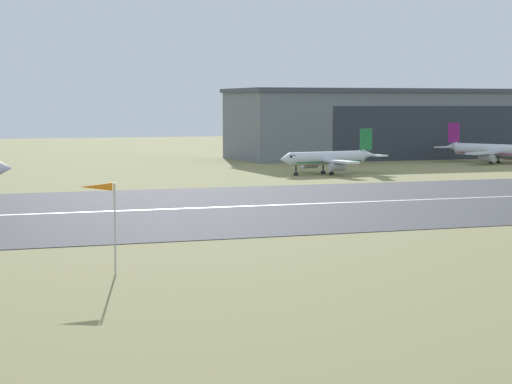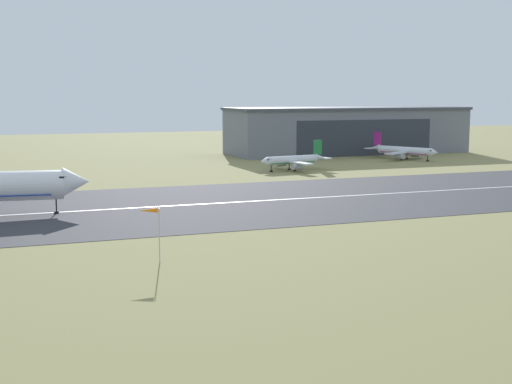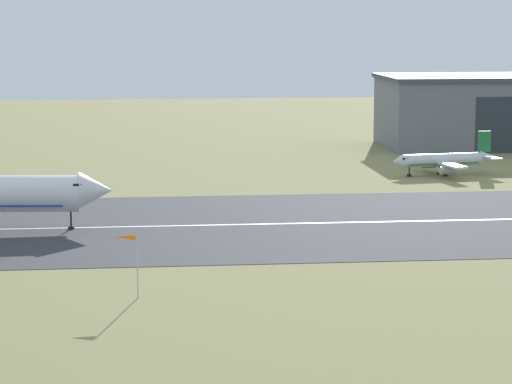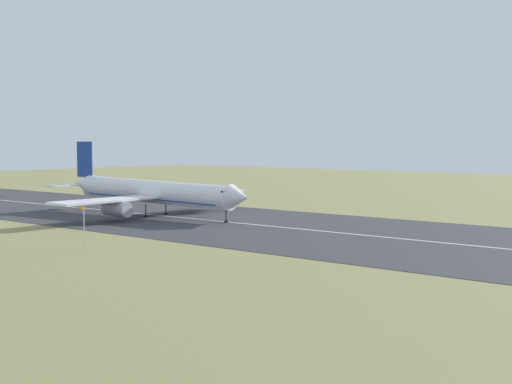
% 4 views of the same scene
% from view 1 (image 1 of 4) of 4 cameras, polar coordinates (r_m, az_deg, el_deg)
% --- Properties ---
extents(runway_strip, '(378.57, 53.48, 0.06)m').
position_cam_1_polar(runway_strip, '(124.34, 5.06, -0.62)').
color(runway_strip, '#333338').
rests_on(runway_strip, ground_plane).
extents(runway_centreline, '(340.71, 0.70, 0.01)m').
position_cam_1_polar(runway_centreline, '(124.33, 5.06, -0.60)').
color(runway_centreline, silver).
rests_on(runway_centreline, runway_strip).
extents(hangar_building, '(82.63, 25.75, 15.61)m').
position_cam_1_polar(hangar_building, '(232.31, 8.69, 3.91)').
color(hangar_building, slate).
rests_on(hangar_building, ground_plane).
extents(airplane_parked_west, '(18.97, 23.61, 8.16)m').
position_cam_1_polar(airplane_parked_west, '(210.95, 13.45, 2.33)').
color(airplane_parked_west, silver).
rests_on(airplane_parked_west, ground_plane).
extents(airplane_parked_centre, '(20.02, 17.93, 7.84)m').
position_cam_1_polar(airplane_parked_centre, '(174.52, 4.13, 1.93)').
color(airplane_parked_centre, silver).
rests_on(airplane_parked_centre, ground_plane).
extents(windsock_pole, '(2.53, 0.97, 6.71)m').
position_cam_1_polar(windsock_pole, '(72.05, -8.98, -0.03)').
color(windsock_pole, '#B7B7BC').
rests_on(windsock_pole, ground_plane).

